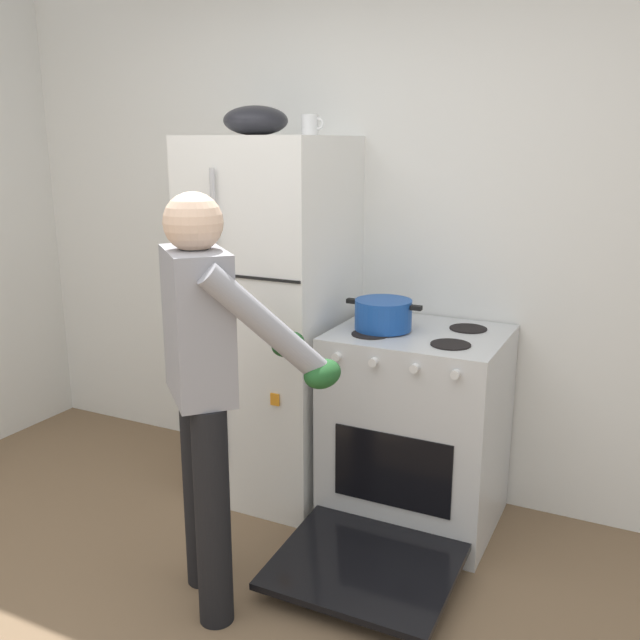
# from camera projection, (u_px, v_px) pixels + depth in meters

# --- Properties ---
(kitchen_wall_back) EXTENTS (6.00, 0.10, 2.70)m
(kitchen_wall_back) POSITION_uv_depth(u_px,v_px,m) (371.00, 225.00, 3.54)
(kitchen_wall_back) COLOR white
(kitchen_wall_back) RESTS_ON ground
(refrigerator) EXTENTS (0.68, 0.72, 1.79)m
(refrigerator) POSITION_uv_depth(u_px,v_px,m) (274.00, 321.00, 3.48)
(refrigerator) COLOR white
(refrigerator) RESTS_ON ground
(stove_range) EXTENTS (0.76, 1.23, 0.94)m
(stove_range) POSITION_uv_depth(u_px,v_px,m) (415.00, 431.00, 3.25)
(stove_range) COLOR silver
(stove_range) RESTS_ON ground
(person_cook) EXTENTS (0.68, 0.72, 1.60)m
(person_cook) POSITION_uv_depth(u_px,v_px,m) (210.00, 369.00, 2.55)
(person_cook) COLOR black
(person_cook) RESTS_ON ground
(red_pot) EXTENTS (0.36, 0.26, 0.14)m
(red_pot) POSITION_uv_depth(u_px,v_px,m) (383.00, 315.00, 3.15)
(red_pot) COLOR #19479E
(red_pot) RESTS_ON stove_range
(coffee_mug) EXTENTS (0.11, 0.08, 0.10)m
(coffee_mug) POSITION_uv_depth(u_px,v_px,m) (310.00, 125.00, 3.21)
(coffee_mug) COLOR silver
(coffee_mug) RESTS_ON refrigerator
(mixing_bowl) EXTENTS (0.30, 0.30, 0.14)m
(mixing_bowl) POSITION_uv_depth(u_px,v_px,m) (256.00, 121.00, 3.27)
(mixing_bowl) COLOR black
(mixing_bowl) RESTS_ON refrigerator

